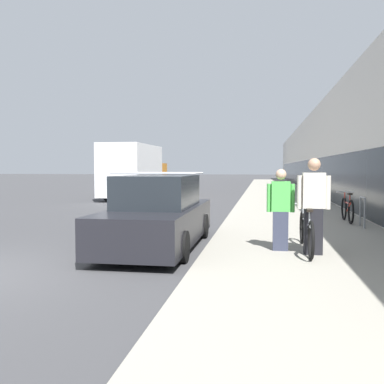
# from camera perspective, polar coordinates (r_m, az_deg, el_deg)

# --- Properties ---
(sidewalk_slab) EXTENTS (4.38, 70.00, 0.12)m
(sidewalk_slab) POSITION_cam_1_polar(r_m,az_deg,el_deg) (27.19, 11.50, -0.43)
(sidewalk_slab) COLOR gray
(sidewalk_slab) RESTS_ON ground
(storefront_facade) EXTENTS (10.01, 70.00, 5.59)m
(storefront_facade) POSITION_cam_1_polar(r_m,az_deg,el_deg) (36.09, 22.64, 4.60)
(storefront_facade) COLOR silver
(storefront_facade) RESTS_ON ground
(tandem_bicycle) EXTENTS (0.52, 2.42, 0.89)m
(tandem_bicycle) POSITION_cam_1_polar(r_m,az_deg,el_deg) (8.79, 14.99, -5.15)
(tandem_bicycle) COLOR black
(tandem_bicycle) RESTS_ON sidewalk_slab
(person_rider) EXTENTS (0.62, 0.24, 1.83)m
(person_rider) POSITION_cam_1_polar(r_m,az_deg,el_deg) (8.44, 15.90, -1.82)
(person_rider) COLOR black
(person_rider) RESTS_ON sidewalk_slab
(person_bystander) EXTENTS (0.55, 0.22, 1.62)m
(person_bystander) POSITION_cam_1_polar(r_m,az_deg,el_deg) (8.69, 11.73, -2.31)
(person_bystander) COLOR #33384C
(person_bystander) RESTS_ON sidewalk_slab
(bike_rack_hoop) EXTENTS (0.05, 0.60, 0.84)m
(bike_rack_hoop) POSITION_cam_1_polar(r_m,az_deg,el_deg) (12.79, 21.79, -2.07)
(bike_rack_hoop) COLOR gray
(bike_rack_hoop) RESTS_ON sidewalk_slab
(cruiser_bike_nearest) EXTENTS (0.52, 1.79, 0.91)m
(cruiser_bike_nearest) POSITION_cam_1_polar(r_m,az_deg,el_deg) (13.86, 20.01, -2.19)
(cruiser_bike_nearest) COLOR black
(cruiser_bike_nearest) RESTS_ON sidewalk_slab
(parked_sedan_curbside) EXTENTS (1.84, 4.78, 1.67)m
(parked_sedan_curbside) POSITION_cam_1_polar(r_m,az_deg,el_deg) (9.50, -4.50, -3.10)
(parked_sedan_curbside) COLOR black
(parked_sedan_curbside) RESTS_ON ground
(moving_truck) EXTENTS (2.32, 7.18, 3.05)m
(moving_truck) POSITION_cam_1_polar(r_m,az_deg,el_deg) (24.90, -7.63, 2.68)
(moving_truck) COLOR orange
(moving_truck) RESTS_ON ground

